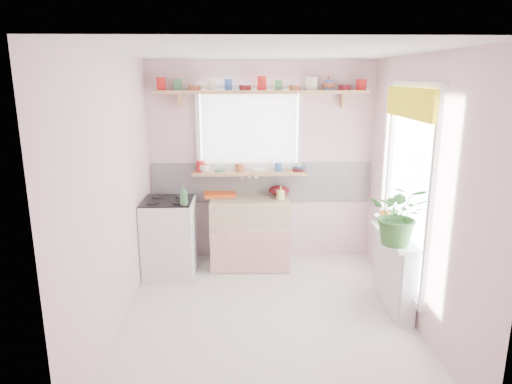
{
  "coord_description": "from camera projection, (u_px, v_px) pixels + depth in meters",
  "views": [
    {
      "loc": [
        -0.22,
        -4.04,
        2.29
      ],
      "look_at": [
        -0.09,
        0.55,
        1.13
      ],
      "focal_mm": 32.0,
      "sensor_mm": 36.0,
      "label": 1
    }
  ],
  "objects": [
    {
      "name": "sill_cup",
      "position": [
        204.0,
        168.0,
        5.58
      ],
      "size": [
        0.12,
        0.12,
        0.09
      ],
      "primitive_type": "imported",
      "rotation": [
        0.0,
        0.0,
        -0.04
      ],
      "color": "white",
      "rests_on": "windowsill"
    },
    {
      "name": "cooker",
      "position": [
        169.0,
        237.0,
        5.36
      ],
      "size": [
        0.58,
        0.58,
        0.93
      ],
      "color": "white",
      "rests_on": "ground"
    },
    {
      "name": "radiator_ledge",
      "position": [
        394.0,
        270.0,
        4.61
      ],
      "size": [
        0.22,
        0.95,
        0.78
      ],
      "color": "white",
      "rests_on": "ground"
    },
    {
      "name": "windowsill",
      "position": [
        249.0,
        173.0,
        5.63
      ],
      "size": [
        1.4,
        0.22,
        0.04
      ],
      "primitive_type": "cube",
      "color": "tan",
      "rests_on": "room"
    },
    {
      "name": "herb_pot",
      "position": [
        393.0,
        217.0,
        4.72
      ],
      "size": [
        0.12,
        0.09,
        0.21
      ],
      "primitive_type": "imported",
      "rotation": [
        0.0,
        0.0,
        -0.11
      ],
      "color": "#2C6E2F",
      "rests_on": "radiator_ledge"
    },
    {
      "name": "sill_bowl",
      "position": [
        299.0,
        168.0,
        5.7
      ],
      "size": [
        0.19,
        0.19,
        0.05
      ],
      "primitive_type": "imported",
      "rotation": [
        0.0,
        0.0,
        -0.11
      ],
      "color": "#2E5A96",
      "rests_on": "windowsill"
    },
    {
      "name": "pine_shelf",
      "position": [
        262.0,
        92.0,
        5.39
      ],
      "size": [
        2.52,
        0.24,
        0.04
      ],
      "primitive_type": "cube",
      "color": "tan",
      "rests_on": "room"
    },
    {
      "name": "cooker_bottle",
      "position": [
        184.0,
        195.0,
        5.01
      ],
      "size": [
        0.09,
        0.09,
        0.23
      ],
      "primitive_type": "imported",
      "rotation": [
        0.0,
        0.0,
        0.02
      ],
      "color": "#3A7545",
      "rests_on": "cooker"
    },
    {
      "name": "soap_bottle_sink",
      "position": [
        281.0,
        193.0,
        5.5
      ],
      "size": [
        0.1,
        0.1,
        0.17
      ],
      "primitive_type": "imported",
      "rotation": [
        0.0,
        0.0,
        0.41
      ],
      "color": "#D0E365",
      "rests_on": "sink_unit"
    },
    {
      "name": "shelf_vase",
      "position": [
        328.0,
        83.0,
        5.4
      ],
      "size": [
        0.19,
        0.19,
        0.16
      ],
      "primitive_type": "imported",
      "rotation": [
        0.0,
        0.0,
        0.31
      ],
      "color": "brown",
      "rests_on": "pine_shelf"
    },
    {
      "name": "sill_crockery",
      "position": [
        245.0,
        167.0,
        5.61
      ],
      "size": [
        1.35,
        0.11,
        0.12
      ],
      "color": "red",
      "rests_on": "windowsill"
    },
    {
      "name": "jade_plant",
      "position": [
        400.0,
        215.0,
        4.18
      ],
      "size": [
        0.66,
        0.63,
        0.58
      ],
      "primitive_type": "imported",
      "rotation": [
        0.0,
        0.0,
        -0.41
      ],
      "color": "#2E6227",
      "rests_on": "radiator_ledge"
    },
    {
      "name": "shelf_crockery",
      "position": [
        260.0,
        85.0,
        5.37
      ],
      "size": [
        2.47,
        0.11,
        0.12
      ],
      "color": "red",
      "rests_on": "pine_shelf"
    },
    {
      "name": "fruit_bowl",
      "position": [
        388.0,
        219.0,
        4.9
      ],
      "size": [
        0.33,
        0.33,
        0.07
      ],
      "primitive_type": "imported",
      "rotation": [
        0.0,
        0.0,
        0.23
      ],
      "color": "silver",
      "rests_on": "radiator_ledge"
    },
    {
      "name": "sink_unit",
      "position": [
        250.0,
        232.0,
        5.63
      ],
      "size": [
        0.95,
        0.65,
        1.11
      ],
      "color": "white",
      "rests_on": "ground"
    },
    {
      "name": "colander",
      "position": [
        279.0,
        190.0,
        5.72
      ],
      "size": [
        0.31,
        0.31,
        0.12
      ],
      "primitive_type": "ellipsoid",
      "rotation": [
        0.0,
        0.0,
        0.16
      ],
      "color": "#5A0F16",
      "rests_on": "sink_unit"
    },
    {
      "name": "room",
      "position": [
        324.0,
        163.0,
        5.0
      ],
      "size": [
        3.2,
        3.2,
        3.2
      ],
      "color": "silver",
      "rests_on": "ground"
    },
    {
      "name": "fruit",
      "position": [
        389.0,
        214.0,
        4.89
      ],
      "size": [
        0.2,
        0.14,
        0.1
      ],
      "color": "orange",
      "rests_on": "fruit_bowl"
    },
    {
      "name": "dish_tray",
      "position": [
        220.0,
        194.0,
        5.71
      ],
      "size": [
        0.43,
        0.34,
        0.04
      ],
      "primitive_type": "cube",
      "rotation": [
        0.0,
        0.0,
        0.15
      ],
      "color": "#F95416",
      "rests_on": "sink_unit"
    }
  ]
}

